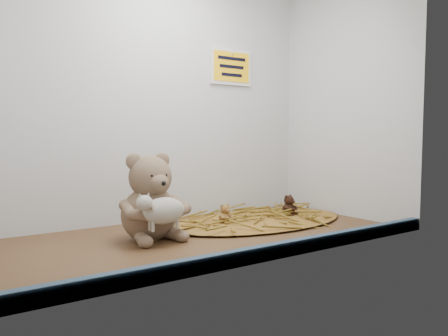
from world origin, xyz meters
TOP-DOWN VIEW (x-y plane):
  - alcove_shell at (0.00, 9.00)cm, footprint 120.40×60.20cm
  - front_rail at (0.00, -28.80)cm, footprint 119.28×2.20cm
  - straw_bed at (26.63, 8.31)cm, footprint 66.47×38.60cm
  - main_teddy at (-14.30, 6.17)cm, footprint 20.54×21.59cm
  - toy_lamb at (-14.30, -2.61)cm, footprint 15.49×9.45cm
  - mini_teddy_tan at (13.12, 8.66)cm, footprint 5.82×6.06cm
  - mini_teddy_brown at (40.13, 7.95)cm, footprint 7.39×7.60cm
  - wall_sign at (30.00, 29.40)cm, footprint 16.00×1.20cm

SIDE VIEW (x-z plane):
  - straw_bed at x=26.63cm, z-range 0.00..1.29cm
  - front_rail at x=0.00cm, z-range 0.00..3.60cm
  - mini_teddy_tan at x=13.12cm, z-range 1.29..7.57cm
  - mini_teddy_brown at x=40.13cm, z-range 1.29..8.55cm
  - toy_lamb at x=-14.30cm, z-range 4.28..14.28cm
  - main_teddy at x=-14.30cm, z-range 0.00..24.48cm
  - alcove_shell at x=0.00cm, z-range -0.20..90.20cm
  - wall_sign at x=30.00cm, z-range 49.50..60.50cm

